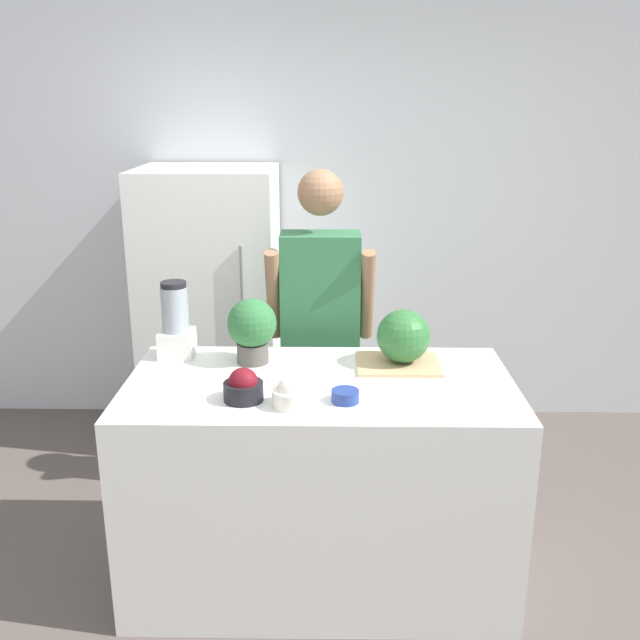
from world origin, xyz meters
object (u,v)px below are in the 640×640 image
watermelon (403,336)px  bowl_cherries (243,387)px  potted_plant (252,328)px  blender (176,324)px  person (320,334)px  bowl_cream (291,394)px  refrigerator (212,309)px  bowl_small_blue (345,396)px

watermelon → bowl_cherries: watermelon is taller
watermelon → potted_plant: size_ratio=0.80×
blender → bowl_cherries: bearing=-53.7°
bowl_cherries → blender: blender is taller
person → bowl_cream: 0.96m
refrigerator → blender: 1.09m
refrigerator → watermelon: bearing=-48.4°
bowl_cherries → refrigerator: bearing=103.7°
bowl_small_blue → bowl_cream: bearing=-168.3°
person → blender: 0.78m
person → bowl_cream: size_ratio=11.59×
person → bowl_cream: bearing=-95.6°
watermelon → blender: bearing=175.0°
watermelon → bowl_small_blue: (-0.26, -0.40, -0.11)m
bowl_cherries → blender: 0.60m
person → watermelon: size_ratio=7.39×
bowl_cream → potted_plant: (-0.19, 0.46, 0.11)m
bowl_cherries → blender: (-0.35, 0.48, 0.10)m
watermelon → bowl_cherries: 0.76m
potted_plant → bowl_cream: bearing=-67.2°
person → bowl_cream: (-0.09, -0.96, 0.08)m
bowl_cherries → bowl_small_blue: 0.39m
person → potted_plant: (-0.29, -0.49, 0.19)m
watermelon → potted_plant: potted_plant is taller
person → bowl_cherries: 0.95m
bowl_cream → person: bearing=84.4°
bowl_small_blue → blender: (-0.74, 0.49, 0.13)m
bowl_cream → blender: size_ratio=0.43×
person → blender: bearing=-146.4°
refrigerator → bowl_cream: refrigerator is taller
person → bowl_small_blue: 0.92m
refrigerator → bowl_cherries: bearing=-76.3°
refrigerator → potted_plant: bearing=-72.0°
bowl_cherries → potted_plant: bearing=91.0°
blender → bowl_small_blue: bearing=-33.5°
refrigerator → watermelon: 1.56m
bowl_cream → bowl_small_blue: bowl_cream is taller
refrigerator → blender: (0.02, -1.07, 0.24)m
refrigerator → bowl_cherries: 1.60m
watermelon → blender: blender is taller
bowl_cream → potted_plant: size_ratio=0.51×
watermelon → bowl_cream: 0.65m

